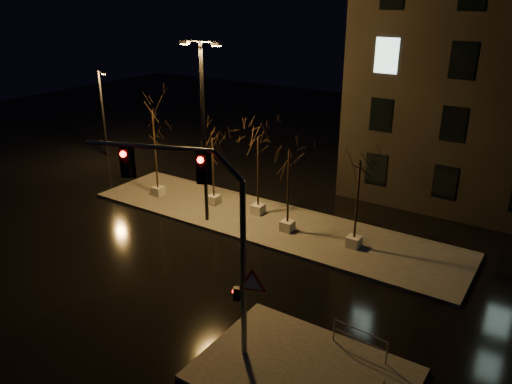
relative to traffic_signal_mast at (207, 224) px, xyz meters
The scene contains 12 objects.
ground 7.71m from the traffic_signal_mast, 134.72° to the left, with size 90.00×90.00×0.00m, color black.
median 12.02m from the traffic_signal_mast, 112.05° to the left, with size 22.00×5.00×0.15m, color #403E39.
sidewalk_corner 6.04m from the traffic_signal_mast, 10.89° to the left, with size 7.00×5.00×0.15m, color #403E39.
tree_0 15.23m from the traffic_signal_mast, 140.73° to the left, with size 1.80×1.80×5.54m.
tree_1 13.25m from the traffic_signal_mast, 127.40° to the left, with size 1.80×1.80×4.20m.
tree_2 11.89m from the traffic_signal_mast, 114.98° to the left, with size 1.80×1.80×4.68m.
tree_3 10.09m from the traffic_signal_mast, 104.25° to the left, with size 1.80×1.80×4.64m.
tree_4 10.10m from the traffic_signal_mast, 82.91° to the left, with size 1.80×1.80×4.64m.
traffic_signal_mast is the anchor object (origin of this frame).
streetlight_main 10.96m from the traffic_signal_mast, 129.38° to the left, with size 2.42×0.42×9.69m.
streetlight_far 25.38m from the traffic_signal_mast, 146.91° to the left, with size 1.27×0.60×6.68m.
guard_rail_a 6.77m from the traffic_signal_mast, 30.41° to the left, with size 2.10×0.25×0.91m.
Camera 1 is at (13.46, -15.49, 11.96)m, focal length 35.00 mm.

